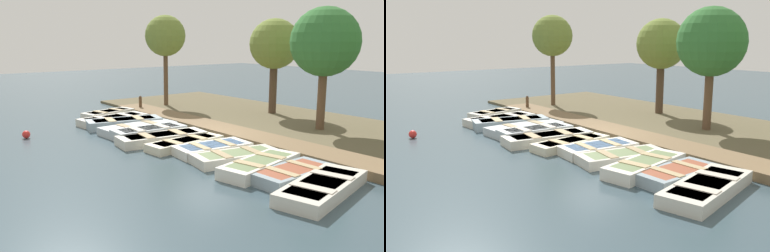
# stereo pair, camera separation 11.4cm
# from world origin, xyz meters

# --- Properties ---
(ground_plane) EXTENTS (80.00, 80.00, 0.00)m
(ground_plane) POSITION_xyz_m (0.00, 0.00, 0.00)
(ground_plane) COLOR #384C56
(shore_bank) EXTENTS (8.00, 24.00, 0.14)m
(shore_bank) POSITION_xyz_m (-5.00, 0.00, 0.07)
(shore_bank) COLOR brown
(shore_bank) RESTS_ON ground_plane
(dock_walkway) EXTENTS (1.52, 17.34, 0.30)m
(dock_walkway) POSITION_xyz_m (-1.29, 0.00, 0.15)
(dock_walkway) COLOR brown
(dock_walkway) RESTS_ON ground_plane
(rowboat_0) EXTENTS (2.89, 1.63, 0.42)m
(rowboat_0) POSITION_xyz_m (0.98, -6.85, 0.21)
(rowboat_0) COLOR beige
(rowboat_0) RESTS_ON ground_plane
(rowboat_1) EXTENTS (3.50, 1.54, 0.37)m
(rowboat_1) POSITION_xyz_m (1.40, -5.46, 0.18)
(rowboat_1) COLOR beige
(rowboat_1) RESTS_ON ground_plane
(rowboat_2) EXTENTS (3.59, 1.93, 0.42)m
(rowboat_2) POSITION_xyz_m (1.43, -4.32, 0.21)
(rowboat_2) COLOR #8C9EA8
(rowboat_2) RESTS_ON ground_plane
(rowboat_3) EXTENTS (3.50, 1.43, 0.36)m
(rowboat_3) POSITION_xyz_m (1.42, -3.01, 0.18)
(rowboat_3) COLOR #B2BCC1
(rowboat_3) RESTS_ON ground_plane
(rowboat_4) EXTENTS (3.13, 1.22, 0.44)m
(rowboat_4) POSITION_xyz_m (1.58, -1.85, 0.22)
(rowboat_4) COLOR #B2BCC1
(rowboat_4) RESTS_ON ground_plane
(rowboat_5) EXTENTS (3.66, 1.60, 0.38)m
(rowboat_5) POSITION_xyz_m (1.68, -0.74, 0.19)
(rowboat_5) COLOR beige
(rowboat_5) RESTS_ON ground_plane
(rowboat_6) EXTENTS (3.22, 1.23, 0.33)m
(rowboat_6) POSITION_xyz_m (1.39, 0.41, 0.16)
(rowboat_6) COLOR beige
(rowboat_6) RESTS_ON ground_plane
(rowboat_7) EXTENTS (2.91, 1.52, 0.35)m
(rowboat_7) POSITION_xyz_m (1.11, 1.66, 0.17)
(rowboat_7) COLOR silver
(rowboat_7) RESTS_ON ground_plane
(rowboat_8) EXTENTS (3.21, 1.71, 0.35)m
(rowboat_8) POSITION_xyz_m (1.14, 2.98, 0.17)
(rowboat_8) COLOR beige
(rowboat_8) RESTS_ON ground_plane
(rowboat_9) EXTENTS (3.28, 1.66, 0.40)m
(rowboat_9) POSITION_xyz_m (1.32, 4.22, 0.20)
(rowboat_9) COLOR silver
(rowboat_9) RESTS_ON ground_plane
(rowboat_10) EXTENTS (2.71, 1.31, 0.37)m
(rowboat_10) POSITION_xyz_m (1.15, 5.35, 0.18)
(rowboat_10) COLOR #8C9EA8
(rowboat_10) RESTS_ON ground_plane
(rowboat_11) EXTENTS (3.63, 2.02, 0.38)m
(rowboat_11) POSITION_xyz_m (1.43, 6.59, 0.19)
(rowboat_11) COLOR beige
(rowboat_11) RESTS_ON ground_plane
(mooring_post_near) EXTENTS (0.17, 0.17, 0.93)m
(mooring_post_near) POSITION_xyz_m (-1.24, -7.39, 0.47)
(mooring_post_near) COLOR brown
(mooring_post_near) RESTS_ON ground_plane
(buoy) EXTENTS (0.32, 0.32, 0.32)m
(buoy) POSITION_xyz_m (5.72, -4.74, 0.16)
(buoy) COLOR red
(buoy) RESTS_ON ground_plane
(park_tree_far_left) EXTENTS (2.36, 2.36, 5.37)m
(park_tree_far_left) POSITION_xyz_m (-3.40, -8.06, 4.15)
(park_tree_far_left) COLOR brown
(park_tree_far_left) RESTS_ON ground_plane
(park_tree_left) EXTENTS (2.59, 2.59, 5.06)m
(park_tree_left) POSITION_xyz_m (-6.34, -2.30, 3.70)
(park_tree_left) COLOR #4C3828
(park_tree_left) RESTS_ON ground_plane
(park_tree_center) EXTENTS (2.93, 2.93, 5.36)m
(park_tree_center) POSITION_xyz_m (-4.88, 1.82, 3.86)
(park_tree_center) COLOR brown
(park_tree_center) RESTS_ON ground_plane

